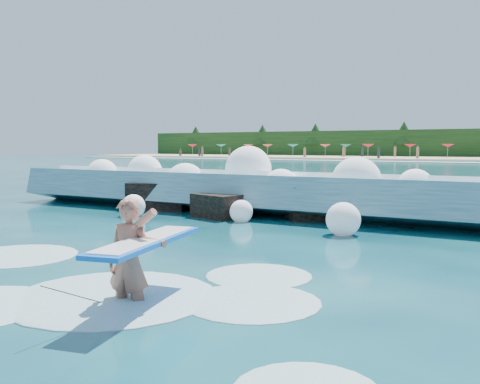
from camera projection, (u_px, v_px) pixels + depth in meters
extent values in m
plane|color=#072F3F|center=(129.00, 253.00, 11.11)|extent=(200.00, 200.00, 0.00)
cube|color=teal|center=(266.00, 198.00, 17.55)|extent=(20.13, 3.07, 1.68)
cube|color=white|center=(277.00, 182.00, 18.19)|extent=(20.13, 1.42, 0.78)
cube|color=black|center=(161.00, 198.00, 18.91)|extent=(2.43, 2.08, 1.12)
cube|color=black|center=(220.00, 208.00, 16.70)|extent=(1.81, 1.57, 0.86)
cube|color=black|center=(316.00, 205.00, 16.35)|extent=(2.20, 2.16, 1.20)
imported|color=#A4624C|center=(129.00, 262.00, 7.53)|extent=(0.72, 0.54, 1.82)
cube|color=blue|center=(146.00, 241.00, 7.40)|extent=(1.13, 2.55, 0.06)
cube|color=white|center=(146.00, 240.00, 7.40)|extent=(0.98, 2.32, 0.06)
cylinder|color=black|center=(72.00, 294.00, 6.42)|extent=(0.01, 0.91, 0.43)
sphere|color=white|center=(102.00, 175.00, 21.19)|extent=(1.28, 1.28, 1.28)
sphere|color=white|center=(145.00, 173.00, 20.58)|extent=(1.36, 1.36, 1.36)
sphere|color=white|center=(185.00, 183.00, 19.21)|extent=(1.43, 1.43, 1.43)
sphere|color=white|center=(248.00, 169.00, 18.58)|extent=(1.62, 1.62, 1.62)
sphere|color=white|center=(281.00, 188.00, 16.94)|extent=(1.23, 1.23, 1.23)
sphere|color=white|center=(356.00, 182.00, 15.91)|extent=(1.48, 1.48, 1.48)
sphere|color=white|center=(415.00, 187.00, 15.44)|extent=(1.07, 1.07, 1.07)
sphere|color=white|center=(133.00, 206.00, 16.95)|extent=(0.75, 0.75, 0.75)
sphere|color=white|center=(241.00, 212.00, 15.76)|extent=(0.69, 0.69, 0.69)
sphere|color=white|center=(343.00, 220.00, 13.35)|extent=(0.87, 0.87, 0.87)
ellipsoid|color=silver|center=(113.00, 296.00, 7.94)|extent=(3.14, 3.14, 0.16)
ellipsoid|color=silver|center=(252.00, 302.00, 7.65)|extent=(2.02, 2.02, 0.10)
ellipsoid|color=silver|center=(16.00, 256.00, 10.86)|extent=(2.45, 2.45, 0.12)
ellipsoid|color=silver|center=(259.00, 276.00, 9.20)|extent=(1.86, 1.86, 0.09)
cone|color=red|center=(193.00, 146.00, 107.65)|extent=(2.00, 2.00, 0.50)
cone|color=#137B7A|center=(221.00, 146.00, 103.29)|extent=(2.00, 2.00, 0.50)
cone|color=#DA4057|center=(248.00, 146.00, 103.74)|extent=(2.00, 2.00, 0.50)
cone|color=#DA4057|center=(268.00, 146.00, 99.93)|extent=(2.00, 2.00, 0.50)
cone|color=#137B7A|center=(293.00, 146.00, 94.00)|extent=(2.00, 2.00, 0.50)
cone|color=#DA4057|center=(325.00, 146.00, 95.14)|extent=(2.00, 2.00, 0.50)
cone|color=#137B7A|center=(346.00, 146.00, 93.10)|extent=(2.00, 2.00, 0.50)
cone|color=red|center=(368.00, 146.00, 87.31)|extent=(2.00, 2.00, 0.50)
cone|color=red|center=(410.00, 146.00, 87.66)|extent=(2.00, 2.00, 0.50)
cone|color=red|center=(448.00, 146.00, 83.98)|extent=(2.00, 2.00, 0.50)
cube|color=#3F332D|center=(425.00, 153.00, 82.30)|extent=(0.35, 0.22, 1.37)
cube|color=#8C664C|center=(395.00, 152.00, 86.46)|extent=(0.35, 0.22, 1.57)
cube|color=#3F332D|center=(245.00, 152.00, 94.51)|extent=(0.35, 0.22, 1.39)
cube|color=#8C664C|center=(200.00, 154.00, 94.68)|extent=(0.35, 0.22, 1.49)
cube|color=#3F332D|center=(216.00, 151.00, 97.14)|extent=(0.35, 0.22, 1.60)
cube|color=#262633|center=(365.00, 153.00, 85.71)|extent=(0.35, 0.22, 1.37)
cube|color=brown|center=(331.00, 153.00, 88.92)|extent=(0.35, 0.22, 1.37)
cube|color=#262633|center=(363.00, 153.00, 82.97)|extent=(0.35, 0.22, 1.39)
cube|color=#3F332D|center=(205.00, 151.00, 101.70)|extent=(0.35, 0.22, 1.57)
cube|color=#8C664C|center=(418.00, 153.00, 76.92)|extent=(0.35, 0.22, 1.55)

